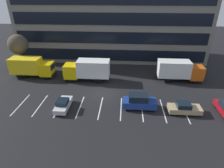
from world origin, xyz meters
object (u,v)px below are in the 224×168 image
object	(u,v)px
box_truck_yellow_all	(31,66)
suv_navy	(139,102)
sedan_tan	(184,108)
box_truck_orange	(179,70)
box_truck_yellow	(88,69)
sedan_silver	(63,104)
bare_tree	(18,44)

from	to	relation	value
box_truck_yellow_all	suv_navy	bearing A→B (deg)	-25.20
sedan_tan	suv_navy	bearing A→B (deg)	172.79
box_truck_orange	sedan_tan	world-z (taller)	box_truck_orange
box_truck_yellow	suv_navy	world-z (taller)	box_truck_yellow
box_truck_yellow	suv_navy	size ratio (longest dim) A/B	1.76
box_truck_orange	sedan_tan	size ratio (longest dim) A/B	1.85
sedan_tan	sedan_silver	distance (m)	15.84
box_truck_orange	suv_navy	world-z (taller)	box_truck_orange
sedan_tan	bare_tree	world-z (taller)	bare_tree
box_truck_orange	sedan_tan	distance (m)	9.97
box_truck_yellow_all	sedan_silver	world-z (taller)	box_truck_yellow_all
sedan_silver	box_truck_orange	bearing A→B (deg)	29.80
box_truck_orange	sedan_silver	world-z (taller)	box_truck_orange
suv_navy	sedan_tan	bearing A→B (deg)	-7.21
box_truck_yellow_all	sedan_tan	xyz separation A→B (m)	(24.44, -9.52, -1.29)
box_truck_yellow	box_truck_yellow_all	bearing A→B (deg)	175.92
suv_navy	bare_tree	size ratio (longest dim) A/B	0.65
box_truck_yellow_all	sedan_tan	size ratio (longest dim) A/B	1.84
box_truck_orange	sedan_silver	size ratio (longest dim) A/B	1.98
box_truck_yellow	suv_navy	bearing A→B (deg)	-43.86
box_truck_yellow_all	bare_tree	xyz separation A→B (m)	(-3.49, 3.23, 3.04)
suv_navy	sedan_tan	xyz separation A→B (m)	(5.75, -0.73, -0.28)
suv_navy	sedan_silver	bearing A→B (deg)	-174.89
box_truck_orange	bare_tree	bearing A→B (deg)	174.22
box_truck_yellow	box_truck_orange	world-z (taller)	box_truck_yellow
sedan_silver	suv_navy	bearing A→B (deg)	5.11
box_truck_orange	bare_tree	distance (m)	29.76
box_truck_yellow	box_truck_orange	distance (m)	15.68
box_truck_orange	box_truck_yellow_all	world-z (taller)	box_truck_orange
suv_navy	sedan_tan	size ratio (longest dim) A/B	1.08
box_truck_yellow	bare_tree	distance (m)	14.66
suv_navy	sedan_silver	xyz separation A→B (m)	(-10.09, -0.90, -0.32)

